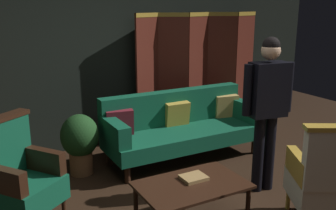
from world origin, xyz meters
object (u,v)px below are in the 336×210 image
object	(u,v)px
standing_figure	(267,101)
potted_plant	(80,140)
velvet_couch	(181,125)
folding_screen	(198,73)
coffee_table	(192,188)
armchair_wing_left	(19,176)
armchair_gilt_accent	(326,177)
book_tan_leather	(194,178)

from	to	relation	value
standing_figure	potted_plant	bearing A→B (deg)	140.23
velvet_couch	potted_plant	distance (m)	1.35
folding_screen	standing_figure	size ratio (longest dim) A/B	1.25
folding_screen	coffee_table	distance (m)	2.73
armchair_wing_left	potted_plant	xyz separation A→B (m)	(0.81, 0.83, -0.06)
armchair_gilt_accent	standing_figure	size ratio (longest dim) A/B	0.61
coffee_table	velvet_couch	bearing A→B (deg)	63.08
velvet_couch	book_tan_leather	distance (m)	1.58
standing_figure	armchair_wing_left	bearing A→B (deg)	167.28
coffee_table	armchair_wing_left	bearing A→B (deg)	150.65
velvet_couch	standing_figure	xyz separation A→B (m)	(0.32, -1.26, 0.57)
folding_screen	velvet_couch	distance (m)	1.15
folding_screen	armchair_wing_left	xyz separation A→B (m)	(-2.88, -1.42, -0.50)
potted_plant	velvet_couch	bearing A→B (deg)	-5.10
standing_figure	book_tan_leather	world-z (taller)	standing_figure
standing_figure	book_tan_leather	size ratio (longest dim) A/B	7.26
velvet_couch	armchair_gilt_accent	bearing A→B (deg)	-81.41
standing_figure	potted_plant	distance (m)	2.24
armchair_wing_left	book_tan_leather	bearing A→B (deg)	-26.03
folding_screen	armchair_wing_left	world-z (taller)	folding_screen
armchair_gilt_accent	velvet_couch	bearing A→B (deg)	98.59
coffee_table	standing_figure	xyz separation A→B (m)	(1.08, 0.22, 0.65)
armchair_wing_left	book_tan_leather	size ratio (longest dim) A/B	4.44
folding_screen	standing_figure	distance (m)	2.02
folding_screen	standing_figure	world-z (taller)	folding_screen
book_tan_leather	armchair_gilt_accent	bearing A→B (deg)	-33.74
folding_screen	potted_plant	xyz separation A→B (m)	(-2.07, -0.60, -0.56)
book_tan_leather	potted_plant	bearing A→B (deg)	112.90
coffee_table	potted_plant	bearing A→B (deg)	109.99
folding_screen	armchair_gilt_accent	world-z (taller)	folding_screen
velvet_couch	standing_figure	bearing A→B (deg)	-75.74
armchair_gilt_accent	folding_screen	bearing A→B (deg)	81.54
standing_figure	velvet_couch	bearing A→B (deg)	104.26
folding_screen	potted_plant	size ratio (longest dim) A/B	2.83
armchair_wing_left	standing_figure	size ratio (longest dim) A/B	0.61
book_tan_leather	coffee_table	bearing A→B (deg)	-131.68
coffee_table	standing_figure	size ratio (longest dim) A/B	0.59
armchair_wing_left	standing_figure	world-z (taller)	standing_figure
folding_screen	book_tan_leather	world-z (taller)	folding_screen
armchair_gilt_accent	potted_plant	size ratio (longest dim) A/B	1.39
armchair_gilt_accent	standing_figure	xyz separation A→B (m)	(0.01, 0.83, 0.54)
folding_screen	coffee_table	bearing A→B (deg)	-124.04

